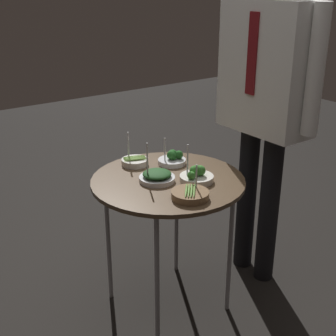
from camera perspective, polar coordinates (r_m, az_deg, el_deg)
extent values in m
plane|color=black|center=(2.35, 0.00, -16.03)|extent=(8.00, 8.00, 0.00)
cylinder|color=brown|center=(2.01, 0.00, -1.55)|extent=(0.66, 0.66, 0.02)
cylinder|color=gray|center=(1.93, -1.34, -13.78)|extent=(0.02, 0.02, 0.63)
cylinder|color=gray|center=(2.22, -7.29, -8.78)|extent=(0.02, 0.02, 0.63)
cylinder|color=gray|center=(2.15, 7.56, -9.98)|extent=(0.02, 0.02, 0.63)
cylinder|color=gray|center=(2.41, 1.05, -5.97)|extent=(0.02, 0.02, 0.63)
cylinder|color=silver|center=(2.17, 0.49, 0.80)|extent=(0.13, 0.13, 0.02)
sphere|color=#236023|center=(2.15, 0.60, 1.41)|extent=(0.03, 0.03, 0.03)
sphere|color=#236023|center=(2.16, 1.33, 1.63)|extent=(0.04, 0.04, 0.04)
sphere|color=#236023|center=(2.17, 0.58, 1.73)|extent=(0.04, 0.04, 0.04)
sphere|color=#236023|center=(2.16, 0.40, 1.61)|extent=(0.04, 0.04, 0.04)
sphere|color=#236023|center=(2.15, 0.46, 1.52)|extent=(0.04, 0.04, 0.04)
cylinder|color=silver|center=(2.13, -0.39, 2.03)|extent=(0.01, 0.01, 0.13)
cylinder|color=brown|center=(1.83, 2.71, -3.28)|extent=(0.15, 0.15, 0.03)
ellipsoid|color=#5B8938|center=(1.82, 3.21, -2.75)|extent=(0.10, 0.09, 0.01)
ellipsoid|color=#5B8938|center=(1.82, 2.88, -2.74)|extent=(0.10, 0.09, 0.01)
ellipsoid|color=#5B8938|center=(1.82, 2.56, -2.73)|extent=(0.10, 0.09, 0.01)
ellipsoid|color=#5B8938|center=(1.82, 2.23, -2.72)|extent=(0.10, 0.09, 0.01)
cylinder|color=silver|center=(1.84, 3.36, -1.43)|extent=(0.01, 0.01, 0.12)
cylinder|color=silver|center=(1.98, -1.34, -1.33)|extent=(0.15, 0.15, 0.02)
ellipsoid|color=#194219|center=(1.97, -1.35, -0.71)|extent=(0.12, 0.12, 0.03)
cylinder|color=silver|center=(1.94, -2.54, 0.62)|extent=(0.01, 0.01, 0.17)
cylinder|color=silver|center=(1.98, 3.50, -1.27)|extent=(0.14, 0.14, 0.03)
sphere|color=#387F2D|center=(1.97, 3.54, -0.30)|extent=(0.05, 0.05, 0.05)
sphere|color=#387F2D|center=(1.97, 3.96, -0.31)|extent=(0.04, 0.04, 0.04)
sphere|color=#387F2D|center=(2.00, 3.46, -0.19)|extent=(0.03, 0.03, 0.03)
sphere|color=#387F2D|center=(1.97, 3.23, -0.32)|extent=(0.04, 0.04, 0.04)
sphere|color=#387F2D|center=(1.93, 2.87, -0.91)|extent=(0.03, 0.03, 0.03)
cylinder|color=silver|center=(1.96, 2.39, 0.65)|extent=(0.01, 0.01, 0.16)
cylinder|color=silver|center=(2.16, -4.06, 0.75)|extent=(0.12, 0.12, 0.03)
ellipsoid|color=#7AA847|center=(2.13, -3.95, 1.02)|extent=(0.04, 0.10, 0.01)
ellipsoid|color=#7AA847|center=(2.14, -4.01, 1.12)|extent=(0.04, 0.10, 0.01)
ellipsoid|color=#7AA847|center=(2.15, -4.07, 1.21)|extent=(0.04, 0.10, 0.01)
ellipsoid|color=#7AA847|center=(2.16, -4.13, 1.31)|extent=(0.04, 0.10, 0.01)
ellipsoid|color=#7AA847|center=(2.17, -4.19, 1.40)|extent=(0.04, 0.10, 0.01)
cylinder|color=silver|center=(2.16, -4.85, 2.48)|extent=(0.01, 0.01, 0.15)
cylinder|color=black|center=(2.46, 9.55, -3.69)|extent=(0.10, 0.10, 0.78)
cylinder|color=black|center=(2.37, 12.19, -4.98)|extent=(0.10, 0.10, 0.78)
cube|color=white|center=(2.20, 12.14, 11.83)|extent=(0.44, 0.21, 0.59)
cube|color=maroon|center=(2.11, 10.22, 13.48)|extent=(0.05, 0.01, 0.35)
cylinder|color=white|center=(2.37, 7.53, 13.43)|extent=(0.07, 0.07, 0.54)
cylinder|color=white|center=(2.04, 17.57, 11.17)|extent=(0.07, 0.07, 0.54)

